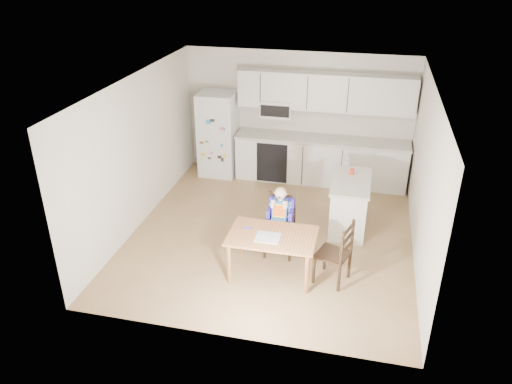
{
  "coord_description": "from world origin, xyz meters",
  "views": [
    {
      "loc": [
        1.35,
        -6.96,
        4.32
      ],
      "look_at": [
        -0.15,
        -0.51,
        1.0
      ],
      "focal_mm": 35.0,
      "sensor_mm": 36.0,
      "label": 1
    }
  ],
  "objects": [
    {
      "name": "refrigerator",
      "position": [
        -1.55,
        2.15,
        0.85
      ],
      "size": [
        0.72,
        0.7,
        1.7
      ],
      "primitive_type": "cube",
      "color": "silver",
      "rests_on": "ground"
    },
    {
      "name": "chair_side",
      "position": [
        1.16,
        -1.09,
        0.54
      ],
      "size": [
        0.53,
        0.53,
        0.95
      ],
      "rotation": [
        0.0,
        0.0,
        -1.88
      ],
      "color": "black",
      "rests_on": "ground"
    },
    {
      "name": "kitchen_run",
      "position": [
        0.5,
        2.24,
        0.88
      ],
      "size": [
        3.37,
        0.62,
        2.15
      ],
      "color": "silver",
      "rests_on": "ground"
    },
    {
      "name": "red_cup",
      "position": [
        1.19,
        0.74,
        0.92
      ],
      "size": [
        0.08,
        0.08,
        0.1
      ],
      "primitive_type": "cylinder",
      "color": "red",
      "rests_on": "kitchen_island"
    },
    {
      "name": "room",
      "position": [
        0.0,
        0.48,
        1.25
      ],
      "size": [
        4.52,
        5.01,
        2.51
      ],
      "color": "#916645",
      "rests_on": "ground"
    },
    {
      "name": "chair_booster",
      "position": [
        0.22,
        -0.5,
        0.67
      ],
      "size": [
        0.42,
        0.42,
        1.12
      ],
      "rotation": [
        0.0,
        0.0,
        -0.0
      ],
      "color": "black",
      "rests_on": "ground"
    },
    {
      "name": "napkin",
      "position": [
        0.18,
        -1.2,
        0.67
      ],
      "size": [
        0.34,
        0.29,
        0.01
      ],
      "primitive_type": "cube",
      "color": "#A3A3A8",
      "rests_on": "dining_table"
    },
    {
      "name": "dining_table",
      "position": [
        0.22,
        -1.11,
        0.57
      ],
      "size": [
        1.23,
        0.79,
        0.66
      ],
      "color": "brown",
      "rests_on": "ground"
    },
    {
      "name": "toddler_spoon",
      "position": [
        -0.17,
        -1.03,
        0.67
      ],
      "size": [
        0.12,
        0.06,
        0.02
      ],
      "primitive_type": "cylinder",
      "rotation": [
        0.0,
        1.57,
        0.35
      ],
      "color": "#3121AB",
      "rests_on": "dining_table"
    },
    {
      "name": "kitchen_island",
      "position": [
        1.2,
        0.49,
        0.44
      ],
      "size": [
        0.62,
        1.18,
        0.87
      ],
      "color": "silver",
      "rests_on": "ground"
    }
  ]
}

